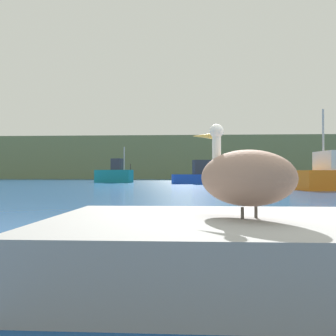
{
  "coord_description": "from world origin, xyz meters",
  "views": [
    {
      "loc": [
        -1.15,
        -4.27,
        0.96
      ],
      "look_at": [
        -2.36,
        18.14,
        1.35
      ],
      "focal_mm": 39.07,
      "sensor_mm": 36.0,
      "label": 1
    }
  ],
  "objects": [
    {
      "name": "pier_dock",
      "position": [
        -0.62,
        -0.83,
        0.28
      ],
      "size": [
        3.64,
        2.46,
        0.56
      ],
      "primitive_type": "cube",
      "color": "gray",
      "rests_on": "ground"
    },
    {
      "name": "fishing_boat_teal",
      "position": [
        -9.85,
        38.62,
        0.96
      ],
      "size": [
        4.73,
        2.49,
        4.2
      ],
      "rotation": [
        0.0,
        0.0,
        -0.28
      ],
      "color": "teal",
      "rests_on": "ground"
    },
    {
      "name": "pelican",
      "position": [
        -0.63,
        -0.82,
        0.94
      ],
      "size": [
        1.07,
        1.26,
        0.92
      ],
      "rotation": [
        0.0,
        0.0,
        2.21
      ],
      "color": "#957362",
      "rests_on": "pier_dock"
    },
    {
      "name": "hillside_backdrop",
      "position": [
        0.0,
        77.64,
        4.48
      ],
      "size": [
        140.0,
        16.23,
        8.96
      ],
      "primitive_type": "cube",
      "color": "#6B7A51",
      "rests_on": "ground"
    },
    {
      "name": "fishing_boat_blue",
      "position": [
        0.18,
        33.63,
        0.9
      ],
      "size": [
        5.69,
        2.66,
        3.86
      ],
      "rotation": [
        0.0,
        0.0,
        0.21
      ],
      "color": "blue",
      "rests_on": "ground"
    },
    {
      "name": "ground_plane",
      "position": [
        0.0,
        0.0,
        0.0
      ],
      "size": [
        260.0,
        260.0,
        0.0
      ],
      "primitive_type": "plane",
      "color": "#194C93"
    }
  ]
}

